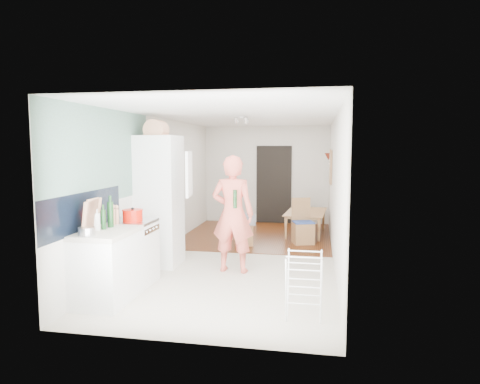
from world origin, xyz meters
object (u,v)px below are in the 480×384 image
(person, at_px, (233,203))
(dining_table, at_px, (307,225))
(stool, at_px, (243,235))
(dining_chair, at_px, (303,221))
(drying_rack, at_px, (304,286))

(person, bearing_deg, dining_table, -105.98)
(person, distance_m, stool, 1.99)
(dining_chair, distance_m, stool, 1.24)
(dining_chair, bearing_deg, drying_rack, -104.78)
(dining_chair, relative_size, drying_rack, 1.19)
(dining_table, bearing_deg, dining_chair, -179.11)
(dining_table, height_order, stool, dining_table)
(person, height_order, drying_rack, person)
(dining_table, height_order, dining_chair, dining_chair)
(dining_chair, xyz_separation_m, stool, (-1.17, -0.36, -0.24))
(person, relative_size, dining_table, 1.70)
(dining_table, bearing_deg, drying_rack, -174.56)
(stool, xyz_separation_m, drying_rack, (1.31, -3.52, 0.17))
(person, bearing_deg, stool, -82.12)
(dining_chair, xyz_separation_m, drying_rack, (0.15, -3.88, -0.07))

